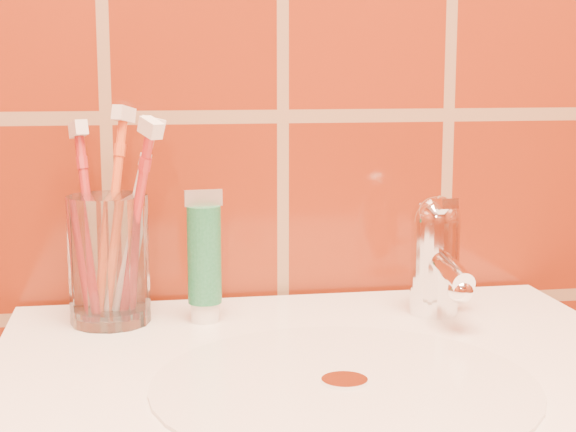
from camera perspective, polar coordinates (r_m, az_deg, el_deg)
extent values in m
cylinder|color=silver|center=(0.69, 3.67, -10.77)|extent=(0.30, 0.30, 0.00)
cylinder|color=white|center=(0.69, 3.67, -10.61)|extent=(0.04, 0.04, 0.00)
cylinder|color=white|center=(0.86, -11.50, -2.79)|extent=(0.10, 0.10, 0.12)
cylinder|color=white|center=(0.86, -5.37, -6.18)|extent=(0.03, 0.03, 0.02)
cylinder|color=#19693F|center=(0.85, -5.43, -2.50)|extent=(0.03, 0.03, 0.09)
cube|color=beige|center=(0.84, -5.49, 1.17)|extent=(0.04, 0.00, 0.02)
cylinder|color=white|center=(0.89, 9.46, -3.27)|extent=(0.05, 0.05, 0.09)
sphere|color=white|center=(0.88, 9.55, -0.24)|extent=(0.05, 0.05, 0.05)
cylinder|color=white|center=(0.85, 10.32, -3.33)|extent=(0.02, 0.09, 0.03)
cube|color=white|center=(0.86, 9.84, 0.81)|extent=(0.02, 0.06, 0.01)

